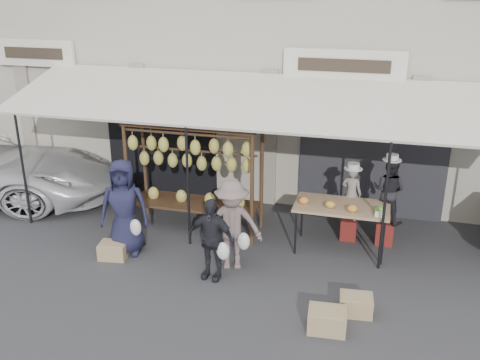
% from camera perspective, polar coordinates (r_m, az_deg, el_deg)
% --- Properties ---
extents(ground_plane, '(90.00, 90.00, 0.00)m').
position_cam_1_polar(ground_plane, '(9.09, -1.88, -10.78)').
color(ground_plane, '#2D2D30').
extents(shophouse, '(24.00, 6.15, 7.30)m').
position_cam_1_polar(shophouse, '(14.13, 5.98, 16.14)').
color(shophouse, '#AAA495').
rests_on(shophouse, ground_plane).
extents(awning, '(10.00, 2.35, 2.92)m').
position_cam_1_polar(awning, '(10.19, 1.79, 8.37)').
color(awning, silver).
rests_on(awning, ground_plane).
extents(banana_rack, '(2.60, 0.90, 2.24)m').
position_cam_1_polar(banana_rack, '(10.28, -5.00, 2.61)').
color(banana_rack, black).
rests_on(banana_rack, ground_plane).
extents(produce_table, '(1.70, 0.90, 1.04)m').
position_cam_1_polar(produce_table, '(9.85, 10.79, -2.91)').
color(produce_table, tan).
rests_on(produce_table, ground_plane).
extents(vendor_left, '(0.43, 0.33, 1.06)m').
position_cam_1_polar(vendor_left, '(10.29, 11.79, -1.43)').
color(vendor_left, gray).
rests_on(vendor_left, stool_left).
extents(vendor_right, '(0.74, 0.65, 1.25)m').
position_cam_1_polar(vendor_right, '(10.23, 15.60, -1.09)').
color(vendor_right, '#232226').
rests_on(vendor_right, stool_right).
extents(customer_left, '(0.99, 0.78, 1.79)m').
position_cam_1_polar(customer_left, '(9.83, -12.25, -2.87)').
color(customer_left, '#1B1C35').
rests_on(customer_left, ground_plane).
extents(customer_mid, '(0.88, 0.46, 1.44)m').
position_cam_1_polar(customer_mid, '(8.89, -3.10, -6.29)').
color(customer_mid, '#222228').
rests_on(customer_mid, ground_plane).
extents(customer_right, '(1.16, 0.86, 1.60)m').
position_cam_1_polar(customer_right, '(9.15, -0.86, -4.85)').
color(customer_right, '#72605D').
rests_on(customer_right, ground_plane).
extents(stool_left, '(0.33, 0.33, 0.42)m').
position_cam_1_polar(stool_left, '(10.59, 11.50, -5.13)').
color(stool_left, maroon).
rests_on(stool_left, ground_plane).
extents(stool_right, '(0.34, 0.34, 0.45)m').
position_cam_1_polar(stool_right, '(10.57, 15.15, -5.39)').
color(stool_right, maroon).
rests_on(stool_right, ground_plane).
extents(crate_near_a, '(0.57, 0.45, 0.32)m').
position_cam_1_polar(crate_near_a, '(8.01, 9.27, -14.54)').
color(crate_near_a, tan).
rests_on(crate_near_a, ground_plane).
extents(crate_near_b, '(0.52, 0.41, 0.29)m').
position_cam_1_polar(crate_near_b, '(8.44, 12.27, -12.86)').
color(crate_near_b, tan).
rests_on(crate_near_b, ground_plane).
extents(crate_far, '(0.53, 0.43, 0.29)m').
position_cam_1_polar(crate_far, '(10.00, -13.35, -7.32)').
color(crate_far, tan).
rests_on(crate_far, ground_plane).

